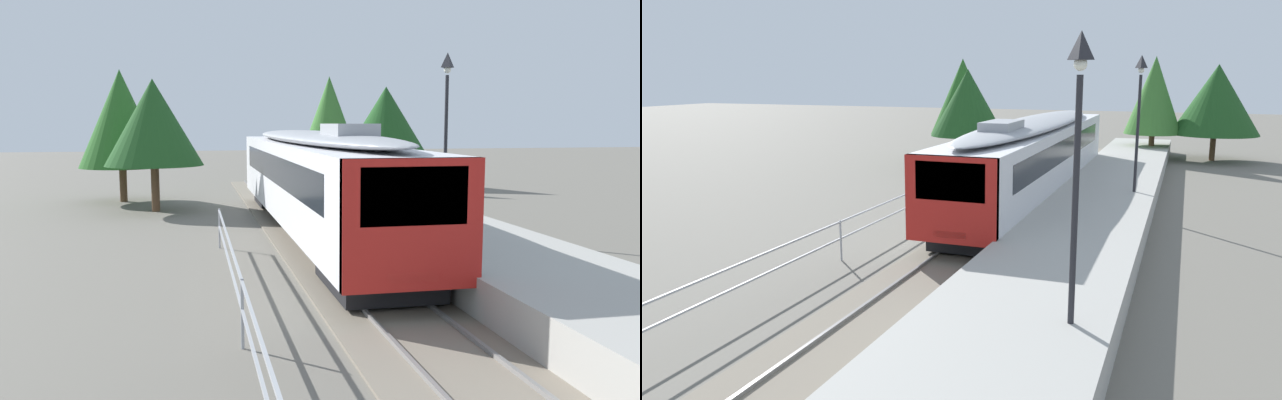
% 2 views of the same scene
% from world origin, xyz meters
% --- Properties ---
extents(ground_plane, '(160.00, 160.00, 0.00)m').
position_xyz_m(ground_plane, '(-3.00, 22.00, 0.00)').
color(ground_plane, '#6B665B').
extents(track_rails, '(3.20, 60.00, 0.14)m').
position_xyz_m(track_rails, '(0.00, 22.00, 0.03)').
color(track_rails, slate).
rests_on(track_rails, ground).
extents(commuter_train, '(2.82, 20.36, 3.74)m').
position_xyz_m(commuter_train, '(0.00, 31.62, 2.15)').
color(commuter_train, silver).
rests_on(commuter_train, track_rails).
extents(station_platform, '(3.90, 60.00, 0.90)m').
position_xyz_m(station_platform, '(3.25, 22.00, 0.45)').
color(station_platform, '#A8A59E').
rests_on(station_platform, ground).
extents(platform_lamp_far_end, '(0.34, 0.34, 5.35)m').
position_xyz_m(platform_lamp_far_end, '(4.40, 30.58, 4.62)').
color(platform_lamp_far_end, '#232328').
rests_on(platform_lamp_far_end, station_platform).
extents(tree_behind_carpark, '(4.29, 4.29, 5.82)m').
position_xyz_m(tree_behind_carpark, '(-5.71, 38.95, 3.92)').
color(tree_behind_carpark, brown).
rests_on(tree_behind_carpark, ground).
extents(tree_behind_station_far, '(5.50, 5.50, 6.17)m').
position_xyz_m(tree_behind_station_far, '(7.87, 48.37, 3.93)').
color(tree_behind_station_far, brown).
rests_on(tree_behind_station_far, ground).
extents(tree_distant_left, '(4.16, 4.16, 6.52)m').
position_xyz_m(tree_distant_left, '(-7.48, 42.93, 4.11)').
color(tree_distant_left, brown).
rests_on(tree_distant_left, ground).
extents(tree_distant_centre, '(3.68, 3.68, 6.69)m').
position_xyz_m(tree_distant_centre, '(4.07, 47.60, 4.18)').
color(tree_distant_centre, brown).
rests_on(tree_distant_centre, ground).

